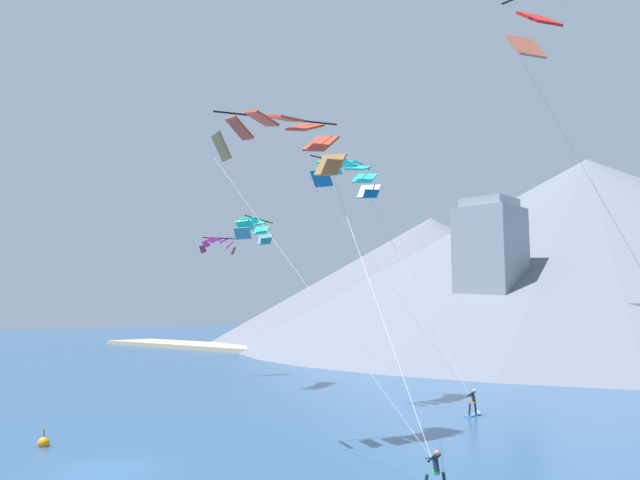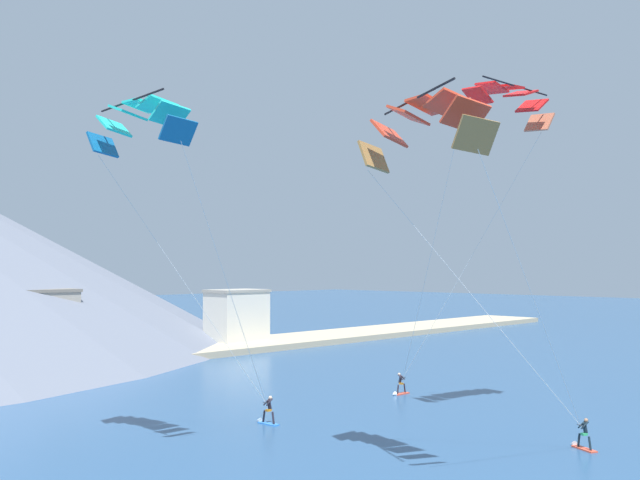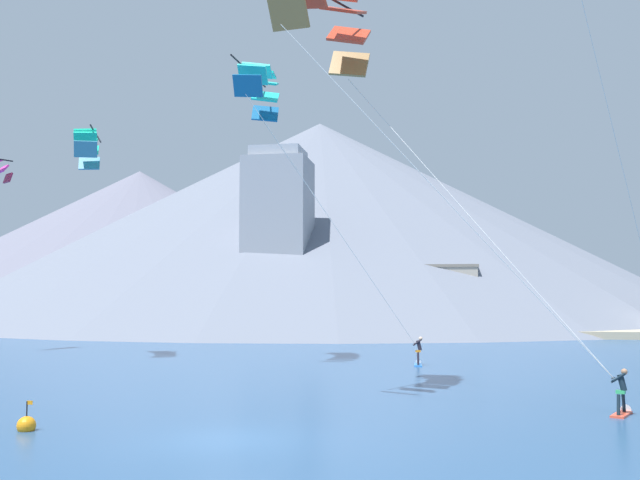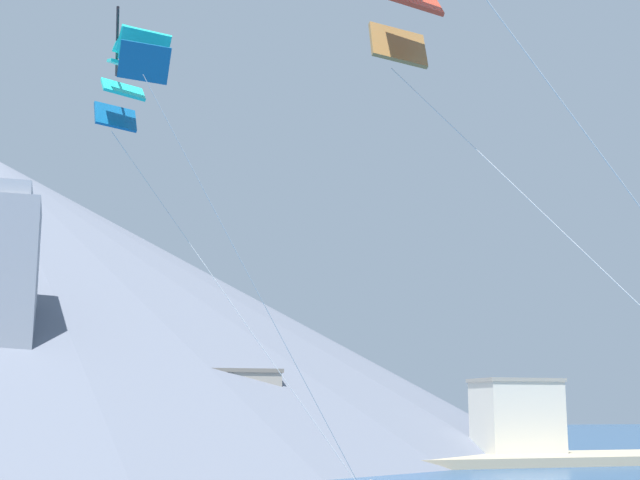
{
  "view_description": "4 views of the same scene",
  "coord_description": "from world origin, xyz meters",
  "px_view_note": "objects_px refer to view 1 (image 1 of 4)",
  "views": [
    {
      "loc": [
        24.29,
        -13.45,
        6.51
      ],
      "look_at": [
        -2.98,
        16.2,
        11.08
      ],
      "focal_mm": 35.0,
      "sensor_mm": 36.0,
      "label": 1
    },
    {
      "loc": [
        -23.97,
        -9.81,
        9.29
      ],
      "look_at": [
        2.05,
        15.63,
        10.71
      ],
      "focal_mm": 40.0,
      "sensor_mm": 36.0,
      "label": 2
    },
    {
      "loc": [
        5.89,
        -19.59,
        4.07
      ],
      "look_at": [
        0.15,
        13.55,
        6.66
      ],
      "focal_mm": 40.0,
      "sensor_mm": 36.0,
      "label": 3
    },
    {
      "loc": [
        -7.18,
        -10.54,
        4.32
      ],
      "look_at": [
        1.52,
        18.73,
        10.09
      ],
      "focal_mm": 50.0,
      "sensor_mm": 36.0,
      "label": 4
    }
  ],
  "objects_px": {
    "parafoil_kite_near_trail": "(348,174)",
    "parafoil_kite_mid_center": "(282,136)",
    "parafoil_kite_distant_low_drift": "(254,227)",
    "parafoil_kite_distant_high_outer": "(218,244)",
    "race_marker_buoy": "(44,443)",
    "kitesurfer_near_trail": "(474,407)"
  },
  "relations": [
    {
      "from": "parafoil_kite_mid_center",
      "to": "parafoil_kite_distant_low_drift",
      "type": "height_order",
      "value": "parafoil_kite_mid_center"
    },
    {
      "from": "kitesurfer_near_trail",
      "to": "race_marker_buoy",
      "type": "relative_size",
      "value": 1.72
    },
    {
      "from": "parafoil_kite_mid_center",
      "to": "kitesurfer_near_trail",
      "type": "bearing_deg",
      "value": 77.75
    },
    {
      "from": "parafoil_kite_near_trail",
      "to": "race_marker_buoy",
      "type": "height_order",
      "value": "parafoil_kite_near_trail"
    },
    {
      "from": "parafoil_kite_mid_center",
      "to": "race_marker_buoy",
      "type": "xyz_separation_m",
      "value": [
        -7.9,
        -8.22,
        -15.39
      ]
    },
    {
      "from": "parafoil_kite_mid_center",
      "to": "parafoil_kite_distant_low_drift",
      "type": "distance_m",
      "value": 22.88
    },
    {
      "from": "race_marker_buoy",
      "to": "parafoil_kite_near_trail",
      "type": "bearing_deg",
      "value": 85.64
    },
    {
      "from": "parafoil_kite_distant_high_outer",
      "to": "parafoil_kite_distant_low_drift",
      "type": "bearing_deg",
      "value": -20.24
    },
    {
      "from": "parafoil_kite_near_trail",
      "to": "parafoil_kite_mid_center",
      "type": "relative_size",
      "value": 1.05
    },
    {
      "from": "parafoil_kite_near_trail",
      "to": "parafoil_kite_distant_low_drift",
      "type": "relative_size",
      "value": 2.95
    },
    {
      "from": "parafoil_kite_distant_high_outer",
      "to": "parafoil_kite_near_trail",
      "type": "bearing_deg",
      "value": -12.19
    },
    {
      "from": "kitesurfer_near_trail",
      "to": "parafoil_kite_distant_high_outer",
      "type": "distance_m",
      "value": 33.28
    },
    {
      "from": "parafoil_kite_distant_low_drift",
      "to": "race_marker_buoy",
      "type": "distance_m",
      "value": 27.93
    },
    {
      "from": "kitesurfer_near_trail",
      "to": "parafoil_kite_distant_high_outer",
      "type": "relative_size",
      "value": 0.46
    },
    {
      "from": "parafoil_kite_near_trail",
      "to": "parafoil_kite_distant_low_drift",
      "type": "height_order",
      "value": "parafoil_kite_near_trail"
    },
    {
      "from": "parafoil_kite_distant_high_outer",
      "to": "race_marker_buoy",
      "type": "distance_m",
      "value": 34.86
    },
    {
      "from": "parafoil_kite_mid_center",
      "to": "parafoil_kite_near_trail",
      "type": "bearing_deg",
      "value": 116.06
    },
    {
      "from": "parafoil_kite_distant_high_outer",
      "to": "race_marker_buoy",
      "type": "relative_size",
      "value": 3.74
    },
    {
      "from": "kitesurfer_near_trail",
      "to": "parafoil_kite_near_trail",
      "type": "height_order",
      "value": "parafoil_kite_near_trail"
    },
    {
      "from": "race_marker_buoy",
      "to": "kitesurfer_near_trail",
      "type": "bearing_deg",
      "value": 63.74
    },
    {
      "from": "kitesurfer_near_trail",
      "to": "parafoil_kite_mid_center",
      "type": "xyz_separation_m",
      "value": [
        -3.02,
        -13.91,
        15.05
      ]
    },
    {
      "from": "parafoil_kite_near_trail",
      "to": "parafoil_kite_distant_high_outer",
      "type": "xyz_separation_m",
      "value": [
        -21.21,
        4.58,
        -3.34
      ]
    }
  ]
}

